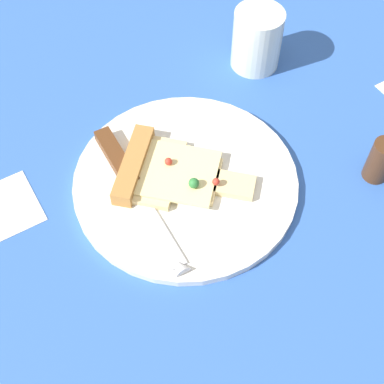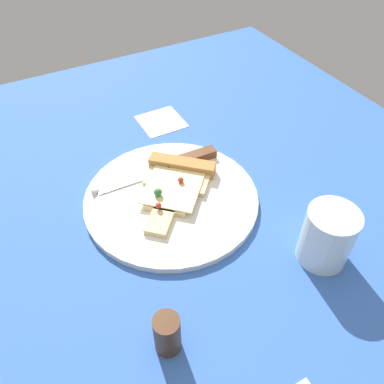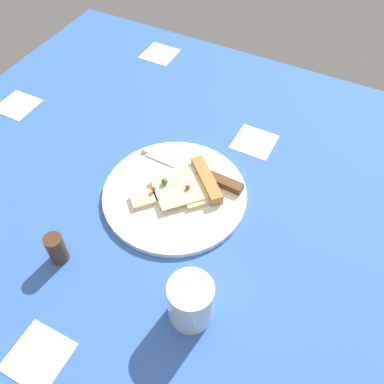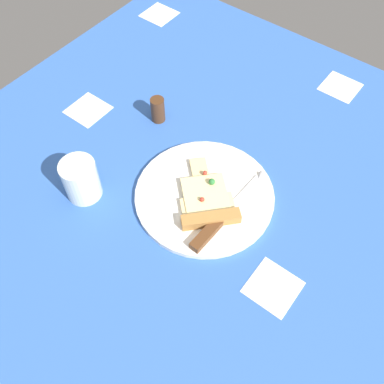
{
  "view_description": "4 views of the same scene",
  "coord_description": "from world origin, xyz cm",
  "px_view_note": "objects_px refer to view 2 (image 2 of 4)",
  "views": [
    {
      "loc": [
        -23.56,
        -32.55,
        58.82
      ],
      "look_at": [
        -4.38,
        -0.27,
        3.72
      ],
      "focal_mm": 50.51,
      "sensor_mm": 36.0,
      "label": 1
    },
    {
      "loc": [
        39.88,
        -15.93,
        48.76
      ],
      "look_at": [
        -0.55,
        6.08,
        3.2
      ],
      "focal_mm": 36.72,
      "sensor_mm": 36.0,
      "label": 2
    },
    {
      "loc": [
        43.74,
        31.73,
        68.09
      ],
      "look_at": [
        -4.23,
        6.92,
        1.99
      ],
      "focal_mm": 39.46,
      "sensor_mm": 36.0,
      "label": 3
    },
    {
      "loc": [
        -33.61,
        47.59,
        78.38
      ],
      "look_at": [
        -1.8,
        6.09,
        3.67
      ],
      "focal_mm": 41.52,
      "sensor_mm": 36.0,
      "label": 4
    }
  ],
  "objects_px": {
    "knife": "(168,167)",
    "drinking_glass": "(327,236)",
    "pepper_shaker": "(167,334)",
    "plate": "(171,199)",
    "pizza_slice": "(175,183)"
  },
  "relations": [
    {
      "from": "knife",
      "to": "drinking_glass",
      "type": "xyz_separation_m",
      "value": [
        0.28,
        0.12,
        0.03
      ]
    },
    {
      "from": "knife",
      "to": "pepper_shaker",
      "type": "bearing_deg",
      "value": 155.76
    },
    {
      "from": "drinking_glass",
      "to": "pepper_shaker",
      "type": "height_order",
      "value": "drinking_glass"
    },
    {
      "from": "pepper_shaker",
      "to": "knife",
      "type": "bearing_deg",
      "value": 153.82
    },
    {
      "from": "knife",
      "to": "drinking_glass",
      "type": "bearing_deg",
      "value": -154.59
    },
    {
      "from": "drinking_glass",
      "to": "pepper_shaker",
      "type": "distance_m",
      "value": 0.26
    },
    {
      "from": "plate",
      "to": "pepper_shaker",
      "type": "relative_size",
      "value": 4.67
    },
    {
      "from": "drinking_glass",
      "to": "pepper_shaker",
      "type": "xyz_separation_m",
      "value": [
        0.01,
        -0.26,
        -0.01
      ]
    },
    {
      "from": "pizza_slice",
      "to": "drinking_glass",
      "type": "relative_size",
      "value": 1.95
    },
    {
      "from": "plate",
      "to": "knife",
      "type": "relative_size",
      "value": 1.23
    },
    {
      "from": "plate",
      "to": "knife",
      "type": "xyz_separation_m",
      "value": [
        -0.07,
        0.03,
        0.01
      ]
    },
    {
      "from": "knife",
      "to": "plate",
      "type": "bearing_deg",
      "value": 160.0
    },
    {
      "from": "pizza_slice",
      "to": "drinking_glass",
      "type": "xyz_separation_m",
      "value": [
        0.23,
        0.13,
        0.03
      ]
    },
    {
      "from": "pizza_slice",
      "to": "pepper_shaker",
      "type": "distance_m",
      "value": 0.28
    },
    {
      "from": "pizza_slice",
      "to": "drinking_glass",
      "type": "distance_m",
      "value": 0.27
    }
  ]
}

